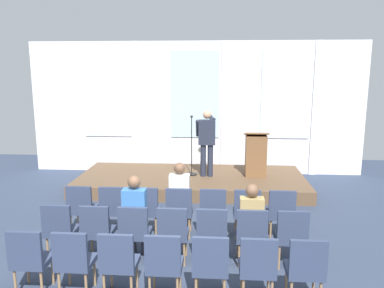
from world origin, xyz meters
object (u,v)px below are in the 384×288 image
(chair_r1_c1, at_px, (97,228))
(chair_r1_c5, at_px, (251,233))
(speaker, at_px, (207,138))
(chair_r1_c4, at_px, (212,232))
(chair_r0_c3, at_px, (179,208))
(chair_r1_c6, at_px, (291,234))
(chair_r0_c4, at_px, (213,209))
(audience_r1_c2, at_px, (135,214))
(chair_r1_c0, at_px, (60,227))
(chair_r0_c1, at_px, (114,207))
(chair_r2_c0, at_px, (30,257))
(mic_stand, at_px, (191,162))
(chair_r0_c2, at_px, (146,208))
(chair_r2_c1, at_px, (74,258))
(chair_r1_c3, at_px, (173,231))
(chair_r0_c0, at_px, (82,206))
(chair_r0_c5, at_px, (247,210))
(chair_r2_c2, at_px, (119,260))
(audience_r1_c5, at_px, (251,219))
(chair_r2_c4, at_px, (210,263))
(chair_r0_c6, at_px, (281,211))
(chair_r2_c5, at_px, (258,265))
(chair_r2_c3, at_px, (164,262))
(audience_r0_c3, at_px, (180,195))
(chair_r1_c2, at_px, (135,230))
(lectern, at_px, (256,155))

(chair_r1_c1, distance_m, chair_r1_c5, 2.40)
(speaker, xyz_separation_m, chair_r1_c4, (0.21, -3.95, -0.76))
(chair_r0_c3, distance_m, chair_r1_c4, 1.14)
(chair_r1_c1, height_order, chair_r1_c6, same)
(chair_r0_c3, bearing_deg, chair_r1_c5, -38.92)
(chair_r0_c4, xyz_separation_m, audience_r1_c2, (-1.20, -0.89, 0.23))
(speaker, relative_size, chair_r1_c0, 1.80)
(chair_r0_c1, height_order, chair_r1_c1, same)
(chair_r1_c6, distance_m, chair_r2_c0, 3.73)
(mic_stand, bearing_deg, chair_r0_c1, -111.24)
(chair_r1_c4, bearing_deg, chair_r0_c1, 151.70)
(chair_r0_c2, distance_m, chair_r2_c0, 2.28)
(chair_r2_c0, distance_m, chair_r2_c1, 0.60)
(chair_r1_c3, distance_m, chair_r2_c0, 2.04)
(chair_r0_c0, relative_size, chair_r0_c5, 1.00)
(speaker, bearing_deg, chair_r2_c2, -101.39)
(speaker, height_order, audience_r1_c5, speaker)
(chair_r0_c3, height_order, chair_r2_c4, same)
(chair_r0_c6, height_order, chair_r2_c4, same)
(chair_r2_c5, bearing_deg, chair_r0_c4, 107.20)
(mic_stand, relative_size, chair_r2_c3, 1.65)
(chair_r2_c2, relative_size, chair_r2_c3, 1.00)
(chair_r1_c4, bearing_deg, chair_r0_c4, 90.00)
(mic_stand, xyz_separation_m, audience_r1_c2, (-0.60, -3.97, 0.12))
(audience_r0_c3, height_order, chair_r1_c2, audience_r0_c3)
(chair_r0_c6, distance_m, chair_r1_c2, 2.59)
(speaker, bearing_deg, lectern, 5.07)
(chair_r1_c0, distance_m, chair_r1_c1, 0.60)
(chair_r1_c0, relative_size, chair_r1_c5, 1.00)
(chair_r0_c1, height_order, chair_r0_c5, same)
(audience_r1_c2, relative_size, chair_r1_c4, 1.48)
(chair_r2_c0, bearing_deg, chair_r1_c2, 38.92)
(chair_r0_c6, distance_m, chair_r1_c0, 3.73)
(chair_r1_c2, bearing_deg, audience_r1_c5, 2.63)
(chair_r0_c2, bearing_deg, chair_r0_c1, 180.00)
(chair_r0_c3, distance_m, chair_r2_c0, 2.65)
(audience_r0_c3, distance_m, chair_r0_c4, 0.64)
(chair_r0_c0, height_order, chair_r0_c5, same)
(chair_r1_c1, bearing_deg, lectern, 55.00)
(chair_r1_c5, xyz_separation_m, chair_r2_c2, (-1.80, -0.97, 0.00))
(chair_r0_c6, bearing_deg, audience_r0_c3, 177.49)
(chair_r0_c2, distance_m, chair_r1_c5, 2.04)
(chair_r1_c0, relative_size, chair_r2_c5, 1.00)
(chair_r1_c1, height_order, chair_r1_c2, same)
(chair_r0_c5, relative_size, chair_r1_c1, 1.00)
(audience_r1_c2, xyz_separation_m, chair_r2_c0, (-1.20, -1.05, -0.23))
(chair_r2_c0, bearing_deg, chair_r0_c6, 28.30)
(chair_r2_c2, bearing_deg, chair_r0_c6, 38.92)
(lectern, height_order, chair_r0_c6, lectern)
(chair_r0_c5, xyz_separation_m, chair_r1_c0, (-3.00, -0.97, 0.00))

